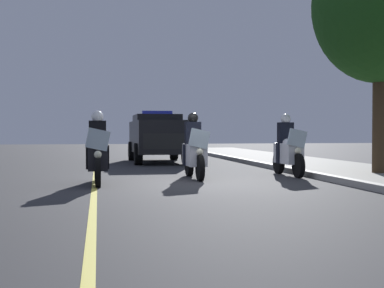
# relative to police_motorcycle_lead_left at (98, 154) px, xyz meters

# --- Properties ---
(ground_plane) EXTENTS (80.00, 80.00, 0.00)m
(ground_plane) POSITION_rel_police_motorcycle_lead_left_xyz_m (0.29, 2.42, -0.70)
(ground_plane) COLOR #333335
(curb_strip) EXTENTS (48.00, 0.24, 0.15)m
(curb_strip) POSITION_rel_police_motorcycle_lead_left_xyz_m (0.29, 5.65, -0.62)
(curb_strip) COLOR #9E9B93
(curb_strip) RESTS_ON ground
(lane_stripe_center) EXTENTS (48.00, 0.12, 0.01)m
(lane_stripe_center) POSITION_rel_police_motorcycle_lead_left_xyz_m (0.29, -0.07, -0.70)
(lane_stripe_center) COLOR #E0D14C
(lane_stripe_center) RESTS_ON ground
(police_motorcycle_lead_left) EXTENTS (2.14, 0.56, 1.72)m
(police_motorcycle_lead_left) POSITION_rel_police_motorcycle_lead_left_xyz_m (0.00, 0.00, 0.00)
(police_motorcycle_lead_left) COLOR black
(police_motorcycle_lead_left) RESTS_ON ground
(police_motorcycle_lead_right) EXTENTS (2.14, 0.56, 1.72)m
(police_motorcycle_lead_right) POSITION_rel_police_motorcycle_lead_left_xyz_m (-1.03, 2.48, 0.00)
(police_motorcycle_lead_right) COLOR black
(police_motorcycle_lead_right) RESTS_ON ground
(police_motorcycle_trailing) EXTENTS (2.14, 0.56, 1.72)m
(police_motorcycle_trailing) POSITION_rel_police_motorcycle_lead_left_xyz_m (-1.44, 5.19, 0.00)
(police_motorcycle_trailing) COLOR black
(police_motorcycle_trailing) RESTS_ON ground
(police_suv) EXTENTS (4.93, 2.12, 2.05)m
(police_suv) POSITION_rel_police_motorcycle_lead_left_xyz_m (-8.47, 2.34, 0.37)
(police_suv) COLOR black
(police_suv) RESTS_ON ground
(tree_mid_block) EXTENTS (3.67, 3.67, 6.75)m
(tree_mid_block) POSITION_rel_police_motorcycle_lead_left_xyz_m (-0.81, 7.57, 3.98)
(tree_mid_block) COLOR #42301E
(tree_mid_block) RESTS_ON sidewalk_strip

